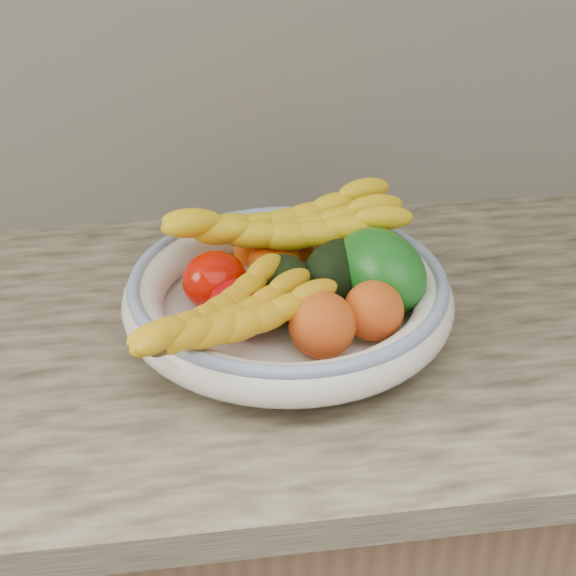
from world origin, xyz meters
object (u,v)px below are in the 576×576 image
(banana_bunch_front, at_px, (228,323))
(fruit_bowl, at_px, (288,296))
(banana_bunch_back, at_px, (285,232))
(green_mango, at_px, (380,271))

(banana_bunch_front, bearing_deg, fruit_bowl, 12.63)
(banana_bunch_back, xyz_separation_m, banana_bunch_front, (-0.09, -0.18, -0.01))
(fruit_bowl, relative_size, green_mango, 2.88)
(banana_bunch_back, bearing_deg, fruit_bowl, -100.47)
(fruit_bowl, relative_size, banana_bunch_back, 1.23)
(banana_bunch_back, bearing_deg, green_mango, -46.44)
(fruit_bowl, bearing_deg, green_mango, -1.24)
(green_mango, bearing_deg, fruit_bowl, 154.92)
(green_mango, xyz_separation_m, banana_bunch_back, (-0.10, 0.09, 0.01))
(green_mango, relative_size, banana_bunch_front, 0.51)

